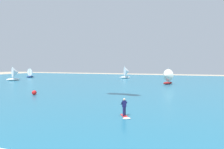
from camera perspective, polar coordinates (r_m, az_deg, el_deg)
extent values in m
cube|color=#236B89|center=(54.92, 11.96, -2.43)|extent=(160.00, 90.00, 0.10)
cube|color=red|center=(20.11, 3.29, -11.00)|extent=(1.11, 1.42, 0.05)
cylinder|color=#19194C|center=(19.81, 3.07, -9.95)|extent=(0.14, 0.14, 0.80)
cylinder|color=#19194C|center=(20.21, 3.51, -9.70)|extent=(0.14, 0.14, 0.80)
cube|color=#19194C|center=(19.87, 3.30, -7.85)|extent=(0.42, 0.38, 0.60)
sphere|color=beige|center=(19.80, 3.30, -6.68)|extent=(0.22, 0.22, 0.22)
cylinder|color=#19194C|center=(19.89, 2.62, -7.69)|extent=(0.34, 0.48, 0.39)
cylinder|color=#19194C|center=(19.99, 3.86, -7.64)|extent=(0.34, 0.48, 0.39)
ellipsoid|color=white|center=(19.21, 3.96, -11.61)|extent=(0.91, 0.88, 0.08)
ellipsoid|color=navy|center=(83.95, -21.11, -0.57)|extent=(1.55, 3.31, 0.60)
cylinder|color=silver|center=(83.77, -21.21, 0.71)|extent=(0.10, 0.10, 3.18)
cone|color=white|center=(84.22, -20.84, 0.62)|extent=(2.85, 1.77, 2.67)
ellipsoid|color=white|center=(69.81, -24.97, -1.21)|extent=(3.28, 3.95, 0.73)
cylinder|color=silver|center=(69.67, -25.15, 0.67)|extent=(0.12, 0.12, 3.87)
cone|color=white|center=(69.82, -24.46, 0.53)|extent=(3.64, 3.23, 3.25)
ellipsoid|color=silver|center=(73.89, 3.53, -0.77)|extent=(3.91, 3.09, 0.71)
cylinder|color=silver|center=(73.75, 3.40, 0.97)|extent=(0.12, 0.12, 3.79)
cone|color=white|center=(73.95, 4.03, 0.83)|extent=(3.08, 3.58, 3.18)
ellipsoid|color=maroon|center=(53.37, 14.72, -2.21)|extent=(2.65, 3.63, 0.65)
cylinder|color=silver|center=(53.38, 14.84, 0.01)|extent=(0.11, 0.11, 3.47)
cone|color=silver|center=(52.76, 14.38, -0.21)|extent=(3.28, 2.68, 2.91)
sphere|color=red|center=(35.69, -20.13, -4.59)|extent=(0.74, 0.74, 0.74)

